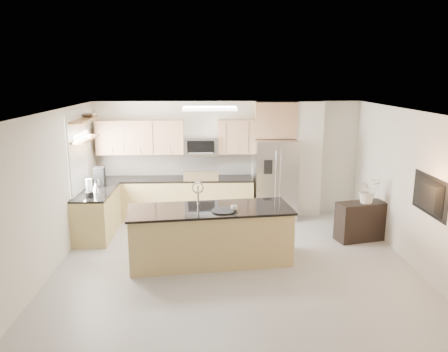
{
  "coord_description": "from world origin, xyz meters",
  "views": [
    {
      "loc": [
        -0.42,
        -6.59,
        3.16
      ],
      "look_at": [
        -0.15,
        1.3,
        1.34
      ],
      "focal_mm": 35.0,
      "sensor_mm": 36.0,
      "label": 1
    }
  ],
  "objects_px": {
    "microwave": "(201,146)",
    "bowl": "(88,115)",
    "island": "(210,235)",
    "blender": "(89,189)",
    "kettle": "(96,188)",
    "flower_vase": "(368,184)",
    "cup": "(234,208)",
    "range": "(201,197)",
    "refrigerator": "(275,179)",
    "platter": "(223,211)",
    "credenza": "(361,221)",
    "coffee_maker": "(100,177)",
    "television": "(424,195)"
  },
  "relations": [
    {
      "from": "range",
      "to": "island",
      "type": "distance_m",
      "value": 2.43
    },
    {
      "from": "range",
      "to": "coffee_maker",
      "type": "distance_m",
      "value": 2.28
    },
    {
      "from": "microwave",
      "to": "flower_vase",
      "type": "bearing_deg",
      "value": -27.27
    },
    {
      "from": "cup",
      "to": "television",
      "type": "height_order",
      "value": "television"
    },
    {
      "from": "microwave",
      "to": "cup",
      "type": "distance_m",
      "value": 2.82
    },
    {
      "from": "range",
      "to": "flower_vase",
      "type": "height_order",
      "value": "flower_vase"
    },
    {
      "from": "microwave",
      "to": "bowl",
      "type": "height_order",
      "value": "bowl"
    },
    {
      "from": "refrigerator",
      "to": "blender",
      "type": "height_order",
      "value": "refrigerator"
    },
    {
      "from": "bowl",
      "to": "platter",
      "type": "bearing_deg",
      "value": -37.23
    },
    {
      "from": "refrigerator",
      "to": "kettle",
      "type": "xyz_separation_m",
      "value": [
        -3.68,
        -1.19,
        0.14
      ]
    },
    {
      "from": "coffee_maker",
      "to": "bowl",
      "type": "relative_size",
      "value": 0.93
    },
    {
      "from": "platter",
      "to": "blender",
      "type": "relative_size",
      "value": 1.14
    },
    {
      "from": "coffee_maker",
      "to": "flower_vase",
      "type": "relative_size",
      "value": 0.5
    },
    {
      "from": "television",
      "to": "bowl",
      "type": "bearing_deg",
      "value": 66.17
    },
    {
      "from": "cup",
      "to": "coffee_maker",
      "type": "height_order",
      "value": "coffee_maker"
    },
    {
      "from": "cup",
      "to": "bowl",
      "type": "relative_size",
      "value": 0.28
    },
    {
      "from": "range",
      "to": "island",
      "type": "height_order",
      "value": "island"
    },
    {
      "from": "range",
      "to": "platter",
      "type": "xyz_separation_m",
      "value": [
        0.41,
        -2.6,
        0.5
      ]
    },
    {
      "from": "credenza",
      "to": "platter",
      "type": "height_order",
      "value": "platter"
    },
    {
      "from": "range",
      "to": "television",
      "type": "relative_size",
      "value": 1.06
    },
    {
      "from": "blender",
      "to": "bowl",
      "type": "bearing_deg",
      "value": 100.62
    },
    {
      "from": "range",
      "to": "refrigerator",
      "type": "distance_m",
      "value": 1.71
    },
    {
      "from": "kettle",
      "to": "cup",
      "type": "bearing_deg",
      "value": -26.82
    },
    {
      "from": "island",
      "to": "blender",
      "type": "height_order",
      "value": "island"
    },
    {
      "from": "platter",
      "to": "blender",
      "type": "distance_m",
      "value": 2.72
    },
    {
      "from": "refrigerator",
      "to": "cup",
      "type": "relative_size",
      "value": 15.13
    },
    {
      "from": "blender",
      "to": "coffee_maker",
      "type": "height_order",
      "value": "coffee_maker"
    },
    {
      "from": "island",
      "to": "television",
      "type": "distance_m",
      "value": 3.5
    },
    {
      "from": "platter",
      "to": "flower_vase",
      "type": "height_order",
      "value": "flower_vase"
    },
    {
      "from": "microwave",
      "to": "cup",
      "type": "xyz_separation_m",
      "value": [
        0.59,
        -2.68,
        -0.62
      ]
    },
    {
      "from": "credenza",
      "to": "bowl",
      "type": "distance_m",
      "value": 5.82
    },
    {
      "from": "island",
      "to": "microwave",
      "type": "bearing_deg",
      "value": 87.35
    },
    {
      "from": "microwave",
      "to": "platter",
      "type": "distance_m",
      "value": 2.83
    },
    {
      "from": "microwave",
      "to": "bowl",
      "type": "xyz_separation_m",
      "value": [
        -2.25,
        -0.7,
        0.76
      ]
    },
    {
      "from": "cup",
      "to": "television",
      "type": "distance_m",
      "value": 2.99
    },
    {
      "from": "kettle",
      "to": "bowl",
      "type": "relative_size",
      "value": 0.6
    },
    {
      "from": "cup",
      "to": "television",
      "type": "xyz_separation_m",
      "value": [
        2.92,
        -0.56,
        0.34
      ]
    },
    {
      "from": "microwave",
      "to": "platter",
      "type": "bearing_deg",
      "value": -81.39
    },
    {
      "from": "platter",
      "to": "bowl",
      "type": "height_order",
      "value": "bowl"
    },
    {
      "from": "microwave",
      "to": "refrigerator",
      "type": "relative_size",
      "value": 0.43
    },
    {
      "from": "credenza",
      "to": "cup",
      "type": "bearing_deg",
      "value": -171.83
    },
    {
      "from": "refrigerator",
      "to": "platter",
      "type": "relative_size",
      "value": 4.42
    },
    {
      "from": "blender",
      "to": "island",
      "type": "bearing_deg",
      "value": -21.87
    },
    {
      "from": "microwave",
      "to": "television",
      "type": "bearing_deg",
      "value": -42.75
    },
    {
      "from": "kettle",
      "to": "flower_vase",
      "type": "distance_m",
      "value": 5.25
    },
    {
      "from": "blender",
      "to": "flower_vase",
      "type": "bearing_deg",
      "value": -0.25
    },
    {
      "from": "island",
      "to": "kettle",
      "type": "relative_size",
      "value": 11.56
    },
    {
      "from": "refrigerator",
      "to": "flower_vase",
      "type": "xyz_separation_m",
      "value": [
        1.56,
        -1.49,
        0.26
      ]
    },
    {
      "from": "bowl",
      "to": "flower_vase",
      "type": "height_order",
      "value": "bowl"
    },
    {
      "from": "refrigerator",
      "to": "cup",
      "type": "xyz_separation_m",
      "value": [
        -1.07,
        -2.51,
        0.11
      ]
    }
  ]
}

